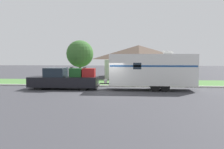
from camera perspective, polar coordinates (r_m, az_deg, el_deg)
ground_plane at (r=21.66m, az=-0.65°, el=-3.97°), size 120.00×120.00×0.00m
curb_strip at (r=25.36m, az=0.14°, el=-2.61°), size 80.00×0.30×0.14m
lawn_strip at (r=28.98m, az=0.71°, el=-1.86°), size 80.00×7.00×0.03m
house_across_street at (r=36.55m, az=6.07°, el=3.17°), size 9.84×8.15×4.68m
pickup_truck at (r=23.77m, az=-10.92°, el=-1.12°), size 6.49×2.04×2.08m
travel_trailer at (r=22.89m, az=9.19°, el=1.13°), size 8.61×2.43×3.56m
mailbox at (r=27.45m, az=-12.67°, el=-0.26°), size 0.48×0.20×1.29m
tree_in_yard at (r=27.59m, az=-7.34°, el=4.70°), size 2.95×2.95×4.82m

